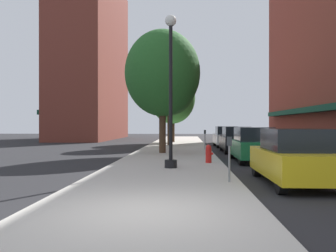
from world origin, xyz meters
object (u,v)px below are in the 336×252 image
object	(u,v)px
lamppost	(171,88)
tree_mid	(173,98)
car_black	(236,140)
parking_meter_far	(205,137)
car_green	(253,145)
parking_meter_near	(229,153)
tree_near	(170,86)
car_white	(226,137)
car_yellow	(294,157)
fire_hydrant	(209,154)
tree_far	(162,73)

from	to	relation	value
lamppost	tree_mid	world-z (taller)	tree_mid
tree_mid	car_black	size ratio (longest dim) A/B	1.59
lamppost	parking_meter_far	bearing A→B (deg)	79.85
car_green	parking_meter_near	bearing A→B (deg)	-104.99
parking_meter_near	car_green	size ratio (longest dim) A/B	0.30
lamppost	tree_mid	distance (m)	20.76
parking_meter_far	car_green	xyz separation A→B (m)	(1.95, -6.75, -0.14)
tree_near	car_white	size ratio (longest dim) A/B	1.70
parking_meter_near	car_yellow	bearing A→B (deg)	11.05
fire_hydrant	tree_near	bearing A→B (deg)	99.72
parking_meter_near	tree_mid	bearing A→B (deg)	96.19
parking_meter_far	tree_near	world-z (taller)	tree_near
lamppost	car_black	distance (m)	10.48
lamppost	car_yellow	distance (m)	5.35
fire_hydrant	car_yellow	size ratio (longest dim) A/B	0.18
fire_hydrant	car_white	size ratio (longest dim) A/B	0.18
car_white	car_yellow	bearing A→B (deg)	-89.68
lamppost	car_white	distance (m)	15.84
tree_mid	car_white	distance (m)	8.01
parking_meter_near	car_white	distance (m)	18.59
tree_mid	car_white	size ratio (longest dim) A/B	1.59
tree_near	tree_mid	world-z (taller)	tree_near
car_black	car_white	size ratio (longest dim) A/B	1.00
lamppost	car_white	world-z (taller)	lamppost
lamppost	tree_near	size ratio (longest dim) A/B	0.81
parking_meter_near	tree_mid	xyz separation A→B (m)	(-2.60, 24.00, 3.46)
car_green	lamppost	bearing A→B (deg)	-135.87
car_green	parking_meter_far	bearing A→B (deg)	106.95
car_black	car_yellow	bearing A→B (deg)	-89.06
tree_near	car_white	bearing A→B (deg)	-5.19
parking_meter_near	parking_meter_far	bearing A→B (deg)	90.00
lamppost	tree_far	xyz separation A→B (m)	(-0.82, 7.32, 1.64)
lamppost	tree_far	size ratio (longest dim) A/B	0.81
parking_meter_near	car_white	size ratio (longest dim) A/B	0.30
tree_far	tree_near	bearing A→B (deg)	89.72
car_yellow	tree_far	bearing A→B (deg)	114.49
fire_hydrant	car_green	size ratio (longest dim) A/B	0.18
tree_far	car_yellow	bearing A→B (deg)	-65.71
tree_far	car_green	size ratio (longest dim) A/B	1.70
tree_near	tree_mid	bearing A→B (deg)	89.71
tree_mid	car_green	distance (m)	18.08
fire_hydrant	car_white	distance (m)	13.50
car_white	parking_meter_near	bearing A→B (deg)	-95.70
fire_hydrant	tree_mid	size ratio (longest dim) A/B	0.12
tree_far	car_black	xyz separation A→B (m)	(4.62, 2.14, -4.03)
parking_meter_far	tree_far	distance (m)	5.60
parking_meter_near	car_yellow	world-z (taller)	car_yellow
car_black	tree_mid	bearing A→B (deg)	112.99
tree_mid	car_yellow	distance (m)	24.32
parking_meter_far	car_black	size ratio (longest dim) A/B	0.30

